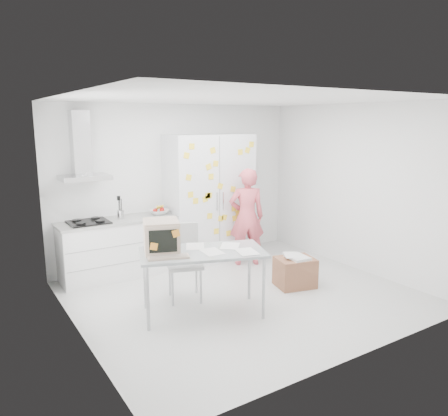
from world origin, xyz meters
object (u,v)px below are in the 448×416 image
desk (177,244)px  chair (184,257)px  person (247,217)px  cardboard_box (295,272)px

desk → chair: bearing=74.1°
person → cardboard_box: 1.38m
desk → chair: size_ratio=1.65×
chair → desk: bearing=-105.5°
cardboard_box → chair: bearing=161.6°
person → desk: size_ratio=0.97×
cardboard_box → person: bearing=90.3°
person → cardboard_box: (0.01, -1.24, -0.60)m
desk → cardboard_box: bearing=17.5°
person → chair: size_ratio=1.60×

